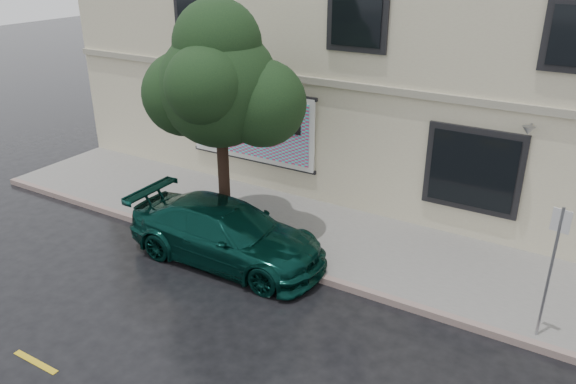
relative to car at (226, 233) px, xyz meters
The scene contains 9 objects.
ground 1.97m from the car, 40.80° to the right, with size 90.00×90.00×0.00m, color black.
sidewalk 2.56m from the car, 55.86° to the left, with size 20.00×3.50×0.15m, color gray.
curb 1.56m from the car, 12.18° to the left, with size 20.00×0.18×0.16m, color gray.
building 8.39m from the car, 79.88° to the left, with size 20.00×8.12×7.00m.
billboard 4.35m from the car, 115.95° to the left, with size 4.30×0.16×2.20m.
car is the anchor object (origin of this frame).
street_tree 3.38m from the car, 127.77° to the left, with size 2.82×2.82×5.13m.
fire_hydrant 2.02m from the car, 162.67° to the left, with size 0.37×0.34×0.89m.
sign_pole 6.91m from the car, ahead, with size 0.32×0.09×2.65m.
Camera 1 is at (5.81, -8.03, 6.89)m, focal length 35.00 mm.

